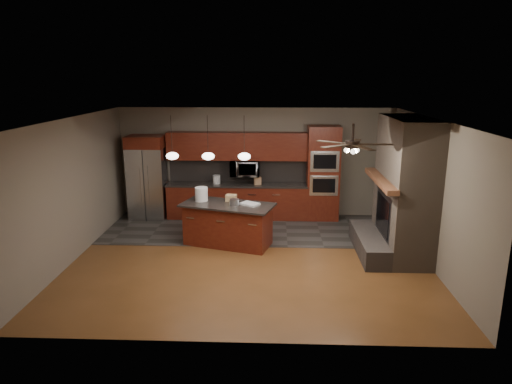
{
  "coord_description": "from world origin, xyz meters",
  "views": [
    {
      "loc": [
        0.47,
        -8.58,
        3.6
      ],
      "look_at": [
        0.1,
        0.6,
        1.23
      ],
      "focal_mm": 32.0,
      "sensor_mm": 36.0,
      "label": 1
    }
  ],
  "objects_px": {
    "kitchen_island": "(228,224)",
    "cardboard_box": "(231,198)",
    "refrigerator": "(148,177)",
    "paint_can": "(234,202)",
    "counter_bucket": "(217,179)",
    "oven_tower": "(323,173)",
    "white_bucket": "(201,194)",
    "paint_tray": "(250,204)",
    "microwave": "(245,168)",
    "counter_box": "(258,181)"
  },
  "relations": [
    {
      "from": "paint_tray",
      "to": "counter_box",
      "type": "xyz_separation_m",
      "value": [
        0.09,
        1.94,
        0.06
      ]
    },
    {
      "from": "kitchen_island",
      "to": "white_bucket",
      "type": "xyz_separation_m",
      "value": [
        -0.59,
        0.24,
        0.6
      ]
    },
    {
      "from": "paint_can",
      "to": "counter_box",
      "type": "height_order",
      "value": "counter_box"
    },
    {
      "from": "white_bucket",
      "to": "paint_tray",
      "type": "height_order",
      "value": "white_bucket"
    },
    {
      "from": "kitchen_island",
      "to": "paint_can",
      "type": "bearing_deg",
      "value": -14.89
    },
    {
      "from": "kitchen_island",
      "to": "counter_bucket",
      "type": "height_order",
      "value": "counter_bucket"
    },
    {
      "from": "paint_can",
      "to": "paint_tray",
      "type": "distance_m",
      "value": 0.33
    },
    {
      "from": "kitchen_island",
      "to": "cardboard_box",
      "type": "height_order",
      "value": "cardboard_box"
    },
    {
      "from": "oven_tower",
      "to": "white_bucket",
      "type": "height_order",
      "value": "oven_tower"
    },
    {
      "from": "oven_tower",
      "to": "microwave",
      "type": "height_order",
      "value": "oven_tower"
    },
    {
      "from": "microwave",
      "to": "cardboard_box",
      "type": "distance_m",
      "value": 1.81
    },
    {
      "from": "refrigerator",
      "to": "paint_can",
      "type": "distance_m",
      "value": 3.09
    },
    {
      "from": "paint_can",
      "to": "counter_bucket",
      "type": "xyz_separation_m",
      "value": [
        -0.63,
        2.05,
        0.02
      ]
    },
    {
      "from": "oven_tower",
      "to": "cardboard_box",
      "type": "height_order",
      "value": "oven_tower"
    },
    {
      "from": "white_bucket",
      "to": "paint_can",
      "type": "height_order",
      "value": "white_bucket"
    },
    {
      "from": "white_bucket",
      "to": "paint_tray",
      "type": "bearing_deg",
      "value": -14.24
    },
    {
      "from": "white_bucket",
      "to": "refrigerator",
      "type": "bearing_deg",
      "value": 135.01
    },
    {
      "from": "paint_tray",
      "to": "cardboard_box",
      "type": "bearing_deg",
      "value": -176.81
    },
    {
      "from": "microwave",
      "to": "refrigerator",
      "type": "height_order",
      "value": "refrigerator"
    },
    {
      "from": "refrigerator",
      "to": "cardboard_box",
      "type": "xyz_separation_m",
      "value": [
        2.29,
        -1.64,
        -0.07
      ]
    },
    {
      "from": "paint_can",
      "to": "microwave",
      "type": "bearing_deg",
      "value": 87.57
    },
    {
      "from": "oven_tower",
      "to": "kitchen_island",
      "type": "distance_m",
      "value": 3.04
    },
    {
      "from": "counter_bucket",
      "to": "counter_box",
      "type": "height_order",
      "value": "counter_bucket"
    },
    {
      "from": "microwave",
      "to": "counter_box",
      "type": "bearing_deg",
      "value": -16.9
    },
    {
      "from": "oven_tower",
      "to": "paint_tray",
      "type": "bearing_deg",
      "value": -131.3
    },
    {
      "from": "paint_tray",
      "to": "white_bucket",
      "type": "bearing_deg",
      "value": -159.13
    },
    {
      "from": "oven_tower",
      "to": "paint_tray",
      "type": "height_order",
      "value": "oven_tower"
    },
    {
      "from": "refrigerator",
      "to": "white_bucket",
      "type": "xyz_separation_m",
      "value": [
        1.63,
        -1.63,
        0.01
      ]
    },
    {
      "from": "paint_tray",
      "to": "counter_box",
      "type": "height_order",
      "value": "counter_box"
    },
    {
      "from": "counter_box",
      "to": "counter_bucket",
      "type": "bearing_deg",
      "value": 165.64
    },
    {
      "from": "refrigerator",
      "to": "cardboard_box",
      "type": "distance_m",
      "value": 2.82
    },
    {
      "from": "paint_can",
      "to": "cardboard_box",
      "type": "xyz_separation_m",
      "value": [
        -0.1,
        0.32,
        0.01
      ]
    },
    {
      "from": "refrigerator",
      "to": "paint_can",
      "type": "height_order",
      "value": "refrigerator"
    },
    {
      "from": "microwave",
      "to": "counter_box",
      "type": "relative_size",
      "value": 3.83
    },
    {
      "from": "microwave",
      "to": "cardboard_box",
      "type": "height_order",
      "value": "microwave"
    },
    {
      "from": "cardboard_box",
      "to": "white_bucket",
      "type": "bearing_deg",
      "value": -174.02
    },
    {
      "from": "oven_tower",
      "to": "counter_bucket",
      "type": "distance_m",
      "value": 2.7
    },
    {
      "from": "oven_tower",
      "to": "cardboard_box",
      "type": "bearing_deg",
      "value": -141.52
    },
    {
      "from": "counter_bucket",
      "to": "refrigerator",
      "type": "bearing_deg",
      "value": -177.34
    },
    {
      "from": "refrigerator",
      "to": "paint_tray",
      "type": "relative_size",
      "value": 5.65
    },
    {
      "from": "white_bucket",
      "to": "cardboard_box",
      "type": "xyz_separation_m",
      "value": [
        0.65,
        -0.01,
        -0.08
      ]
    },
    {
      "from": "white_bucket",
      "to": "counter_bucket",
      "type": "xyz_separation_m",
      "value": [
        0.12,
        1.71,
        -0.06
      ]
    },
    {
      "from": "kitchen_island",
      "to": "paint_can",
      "type": "distance_m",
      "value": 0.55
    },
    {
      "from": "oven_tower",
      "to": "paint_can",
      "type": "xyz_separation_m",
      "value": [
        -2.06,
        -2.04,
        -0.2
      ]
    },
    {
      "from": "white_bucket",
      "to": "paint_tray",
      "type": "relative_size",
      "value": 0.8
    },
    {
      "from": "paint_can",
      "to": "cardboard_box",
      "type": "bearing_deg",
      "value": 106.63
    },
    {
      "from": "cardboard_box",
      "to": "counter_box",
      "type": "height_order",
      "value": "counter_box"
    },
    {
      "from": "kitchen_island",
      "to": "cardboard_box",
      "type": "xyz_separation_m",
      "value": [
        0.06,
        0.23,
        0.53
      ]
    },
    {
      "from": "white_bucket",
      "to": "paint_tray",
      "type": "xyz_separation_m",
      "value": [
        1.07,
        -0.27,
        -0.13
      ]
    },
    {
      "from": "cardboard_box",
      "to": "microwave",
      "type": "bearing_deg",
      "value": 90.92
    }
  ]
}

